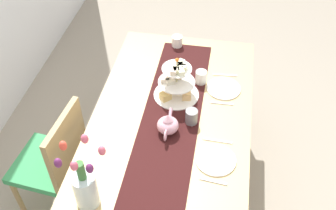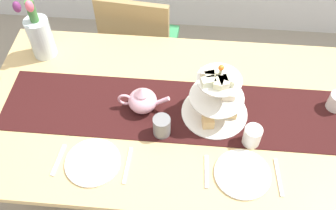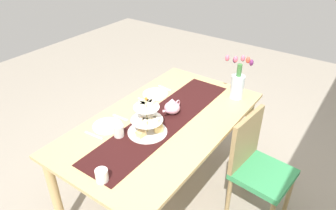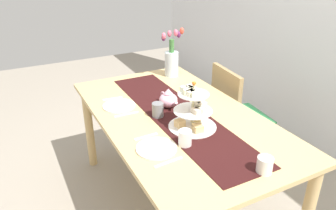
# 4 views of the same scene
# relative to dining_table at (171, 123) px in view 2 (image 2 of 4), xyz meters

# --- Properties ---
(ground_plane) EXTENTS (8.00, 8.00, 0.00)m
(ground_plane) POSITION_rel_dining_table_xyz_m (0.00, 0.00, -0.68)
(ground_plane) COLOR gray
(dining_table) EXTENTS (1.75, 0.99, 0.78)m
(dining_table) POSITION_rel_dining_table_xyz_m (0.00, 0.00, 0.00)
(dining_table) COLOR tan
(dining_table) RESTS_ON ground_plane
(chair_left) EXTENTS (0.46, 0.46, 0.91)m
(chair_left) POSITION_rel_dining_table_xyz_m (-0.26, 0.72, -0.17)
(chair_left) COLOR #9C8254
(chair_left) RESTS_ON ground_plane
(table_runner) EXTENTS (1.55, 0.36, 0.00)m
(table_runner) POSITION_rel_dining_table_xyz_m (0.00, -0.00, 0.10)
(table_runner) COLOR black
(table_runner) RESTS_ON dining_table
(tiered_cake_stand) EXTENTS (0.30, 0.30, 0.30)m
(tiered_cake_stand) POSITION_rel_dining_table_xyz_m (0.20, 0.00, 0.21)
(tiered_cake_stand) COLOR beige
(tiered_cake_stand) RESTS_ON table_runner
(teapot) EXTENTS (0.24, 0.13, 0.14)m
(teapot) POSITION_rel_dining_table_xyz_m (-0.13, 0.00, 0.16)
(teapot) COLOR #E5A8BC
(teapot) RESTS_ON table_runner
(tulip_vase) EXTENTS (0.17, 0.22, 0.43)m
(tulip_vase) POSITION_rel_dining_table_xyz_m (-0.68, 0.32, 0.25)
(tulip_vase) COLOR silver
(tulip_vase) RESTS_ON dining_table
(dinner_plate_left) EXTENTS (0.23, 0.23, 0.01)m
(dinner_plate_left) POSITION_rel_dining_table_xyz_m (-0.30, -0.30, 0.11)
(dinner_plate_left) COLOR white
(dinner_plate_left) RESTS_ON dining_table
(fork_left) EXTENTS (0.03, 0.15, 0.01)m
(fork_left) POSITION_rel_dining_table_xyz_m (-0.44, -0.30, 0.10)
(fork_left) COLOR silver
(fork_left) RESTS_ON dining_table
(knife_left) EXTENTS (0.02, 0.17, 0.01)m
(knife_left) POSITION_rel_dining_table_xyz_m (-0.15, -0.30, 0.10)
(knife_left) COLOR silver
(knife_left) RESTS_ON dining_table
(dinner_plate_right) EXTENTS (0.23, 0.23, 0.01)m
(dinner_plate_right) POSITION_rel_dining_table_xyz_m (0.32, -0.30, 0.11)
(dinner_plate_right) COLOR white
(dinner_plate_right) RESTS_ON dining_table
(fork_right) EXTENTS (0.02, 0.15, 0.01)m
(fork_right) POSITION_rel_dining_table_xyz_m (0.17, -0.30, 0.10)
(fork_right) COLOR silver
(fork_right) RESTS_ON dining_table
(knife_right) EXTENTS (0.03, 0.17, 0.01)m
(knife_right) POSITION_rel_dining_table_xyz_m (0.46, -0.30, 0.10)
(knife_right) COLOR silver
(knife_right) RESTS_ON dining_table
(mug_grey) EXTENTS (0.08, 0.08, 0.09)m
(mug_grey) POSITION_rel_dining_table_xyz_m (-0.03, -0.13, 0.15)
(mug_grey) COLOR slate
(mug_grey) RESTS_ON table_runner
(mug_white_text) EXTENTS (0.08, 0.08, 0.09)m
(mug_white_text) POSITION_rel_dining_table_xyz_m (0.36, -0.14, 0.15)
(mug_white_text) COLOR white
(mug_white_text) RESTS_ON dining_table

